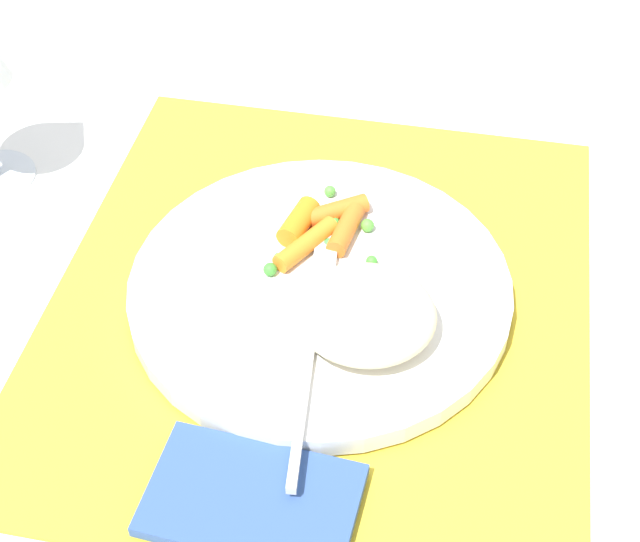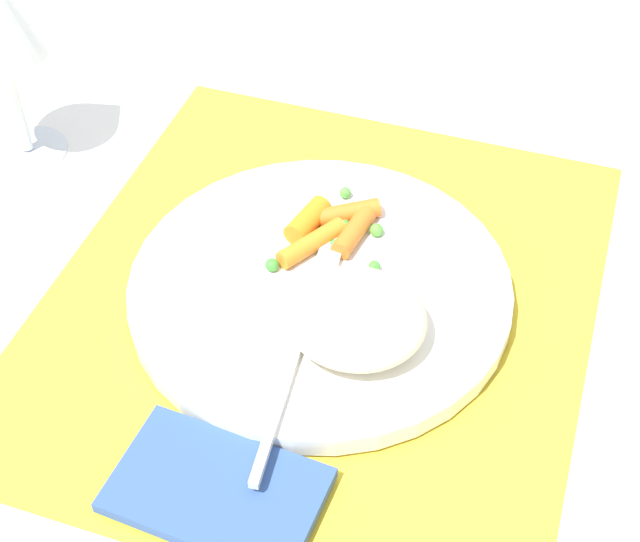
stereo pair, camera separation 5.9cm
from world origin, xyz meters
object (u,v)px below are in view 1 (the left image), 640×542
Objects in this scene: rice_mound at (365,314)px; carrot_portion at (319,226)px; fork at (314,324)px; plate at (320,289)px; napkin at (252,500)px.

rice_mound reaches higher than carrot_portion.
fork is at bearing 93.62° from rice_mound.
fork is (-0.00, 0.03, -0.01)m from rice_mound.
fork is (-0.09, -0.01, -0.00)m from carrot_portion.
carrot_portion is 0.09m from fork.
plate reaches higher than napkin.
carrot_portion is (0.05, 0.01, 0.01)m from plate.
fork is 1.72× the size of napkin.
napkin is (-0.13, 0.04, -0.03)m from rice_mound.
plate is 1.27× the size of fork.
napkin is at bearing -179.28° from carrot_portion.
fork is (-0.04, -0.00, 0.01)m from plate.
carrot_portion reaches higher than fork.
carrot_portion is 0.70× the size of napkin.
rice_mound is 1.09× the size of carrot_portion.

